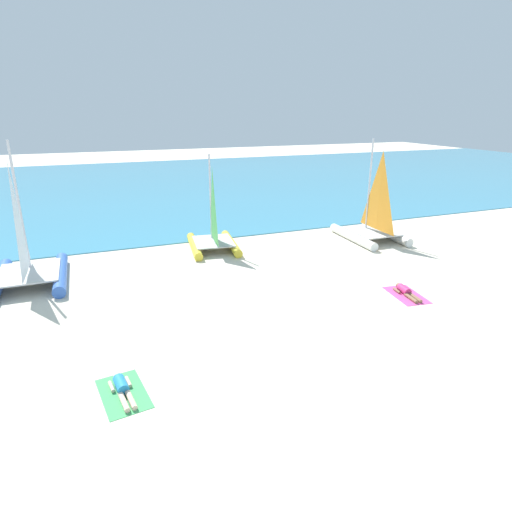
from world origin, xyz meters
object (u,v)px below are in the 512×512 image
object	(u,v)px
sailboat_blue	(28,264)
sunbather_right	(406,291)
towel_left	(123,393)
towel_right	(406,295)
sailboat_white	(372,225)
sunbather_left	(122,388)
sailboat_yellow	(213,236)

from	to	relation	value
sailboat_blue	sunbather_right	world-z (taller)	sailboat_blue
towel_left	towel_right	size ratio (longest dim) A/B	1.00
towel_right	towel_left	bearing A→B (deg)	-167.68
towel_right	sunbather_right	xyz separation A→B (m)	(0.01, 0.07, 0.13)
sailboat_white	towel_left	bearing A→B (deg)	-145.35
sailboat_blue	towel_right	size ratio (longest dim) A/B	3.10
sunbather_left	towel_right	size ratio (longest dim) A/B	0.82
towel_left	sunbather_right	xyz separation A→B (m)	(11.11, 2.49, 0.13)
sailboat_white	towel_left	distance (m)	17.22
sailboat_yellow	sunbather_right	world-z (taller)	sailboat_yellow
towel_left	sunbather_right	size ratio (longest dim) A/B	1.21
sunbather_left	sunbather_right	distance (m)	11.38
towel_left	sailboat_yellow	bearing A→B (deg)	63.04
sailboat_blue	towel_right	distance (m)	15.62
sunbather_left	towel_right	world-z (taller)	sunbather_left
towel_left	sunbather_right	bearing A→B (deg)	12.64
sunbather_left	sailboat_yellow	bearing A→B (deg)	54.59
sailboat_blue	sunbather_right	xyz separation A→B (m)	(14.07, -6.66, -0.75)
sailboat_white	towel_right	size ratio (longest dim) A/B	2.91
sailboat_yellow	sunbather_right	size ratio (longest dim) A/B	3.13
sailboat_yellow	sailboat_blue	xyz separation A→B (m)	(-8.54, -1.81, 0.15)
towel_left	towel_right	distance (m)	11.36
sailboat_white	sailboat_yellow	distance (m)	8.93
towel_left	sunbather_right	world-z (taller)	sunbather_right
sailboat_white	towel_right	bearing A→B (deg)	-113.64
sailboat_yellow	towel_right	xyz separation A→B (m)	(5.53, -8.53, -0.72)
sunbather_left	towel_right	bearing A→B (deg)	3.71
sunbather_left	sailboat_white	bearing A→B (deg)	24.85
sailboat_white	sunbather_left	xyz separation A→B (m)	(-14.38, -9.38, -0.69)
sailboat_white	towel_right	xyz separation A→B (m)	(-3.27, -7.03, -0.82)
sailboat_yellow	towel_left	size ratio (longest dim) A/B	2.58
sailboat_white	sunbather_left	bearing A→B (deg)	-145.55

